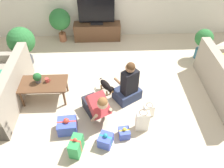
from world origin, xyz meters
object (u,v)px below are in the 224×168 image
Objects in this scene: sofa_left at (1,91)px; gift_box_b at (106,140)px; gift_box_c at (124,133)px; potted_plant_corner_right at (203,41)px; tv_console at (97,32)px; dog at (107,86)px; tabletop_plant at (37,77)px; coffee_table at (43,85)px; gift_bag_a at (149,111)px; tv at (96,13)px; person_sitting at (128,86)px; person_kneeling at (97,106)px; gift_box_a at (76,146)px; gift_box_d at (67,126)px; gift_bag_b at (142,121)px; potted_plant_back_left at (60,20)px; mug at (47,80)px; potted_plant_corner_left at (21,42)px.

sofa_left reaches higher than gift_box_b.
sofa_left is 2.66m from gift_box_c.
tv_console is at bearing 158.04° from potted_plant_corner_right.
tabletop_plant is at bearing 152.28° from dog.
coffee_table is at bearing -160.30° from potted_plant_corner_right.
gift_bag_a is (-1.67, -1.93, -0.38)m from potted_plant_corner_right.
coffee_table is 0.98× the size of tv.
coffee_table is at bearing 147.04° from gift_box_c.
potted_plant_corner_right is 0.84× the size of person_sitting.
gift_box_b is (0.15, -0.62, -0.22)m from person_kneeling.
gift_box_d is at bearing 114.14° from gift_box_a.
person_kneeling is at bearing -137.41° from dog.
gift_box_a is 0.82× the size of gift_bag_b.
potted_plant_corner_right is 2.64× the size of gift_box_b.
potted_plant_corner_right is at bearing 49.13° from gift_bag_a.
gift_box_a is 0.89m from gift_box_c.
tv_console is 4.33× the size of gift_bag_a.
gift_bag_a is 2.32m from tabletop_plant.
coffee_table is 1.75m from gift_box_b.
tv_console is 6.03× the size of tabletop_plant.
tv_console is 1.40× the size of potted_plant_back_left.
tv_console is 4.32× the size of gift_box_b.
mug reaches higher than dog.
sofa_left is at bearing 158.19° from gift_box_c.
tv is at bearing 66.03° from coffee_table.
tv is 3.41m from gift_box_d.
sofa_left is 2.06× the size of coffee_table.
potted_plant_corner_right is at bearing 19.55° from mug.
tv_console is 2.34m from dog.
potted_plant_corner_right is (4.64, 1.40, 0.24)m from sofa_left.
person_sitting is 1.44m from gift_box_d.
person_sitting reaches higher than gift_bag_a.
potted_plant_corner_left is (-0.72, 1.31, 0.24)m from coffee_table.
person_sitting is at bearing -75.34° from tv.
tv is 1.04× the size of potted_plant_back_left.
sofa_left is 3.03m from gift_bag_a.
gift_bag_a is at bearing 28.69° from gift_box_a.
person_kneeling reaches higher than gift_box_a.
sofa_left is at bearing -32.83° from person_sitting.
gift_box_c is 2.05m from tabletop_plant.
tv reaches higher than potted_plant_corner_right.
potted_plant_back_left reaches higher than gift_box_b.
gift_box_d is (-3.23, -2.21, -0.40)m from potted_plant_corner_right.
coffee_table is 1.92m from gift_box_c.
potted_plant_corner_right reaches higher than gift_box_a.
dog is at bearing -153.26° from potted_plant_corner_right.
potted_plant_corner_right is (2.70, -1.09, -0.29)m from tv.
person_kneeling is 1.03m from gift_bag_a.
person_kneeling is (1.04, -2.96, -0.31)m from potted_plant_back_left.
person_kneeling is (1.10, -0.57, -0.05)m from coffee_table.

